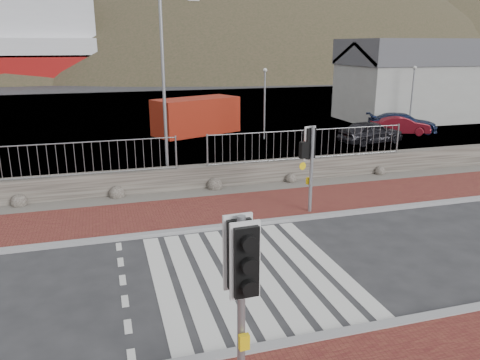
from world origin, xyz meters
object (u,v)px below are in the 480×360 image
object	(u,v)px
streetlight	(167,83)
traffic_signal_far	(311,151)
car_b	(400,125)
traffic_signal_near	(241,271)
car_c	(402,123)
shipping_container	(196,116)
car_a	(371,132)

from	to	relation	value
streetlight	traffic_signal_far	bearing A→B (deg)	-52.73
streetlight	car_b	bearing A→B (deg)	21.26
traffic_signal_near	car_c	size ratio (longest dim) A/B	0.72
streetlight	car_b	size ratio (longest dim) A/B	2.03
streetlight	shipping_container	distance (m)	11.56
car_a	car_b	distance (m)	3.70
car_c	car_b	bearing A→B (deg)	152.25
car_c	streetlight	bearing A→B (deg)	132.00
shipping_container	car_b	world-z (taller)	shipping_container
car_a	car_c	world-z (taller)	car_a
car_b	car_c	distance (m)	0.68
shipping_container	streetlight	bearing A→B (deg)	-129.97
streetlight	traffic_signal_near	bearing A→B (deg)	-95.92
traffic_signal_far	shipping_container	world-z (taller)	traffic_signal_far
shipping_container	car_b	bearing A→B (deg)	-41.43
shipping_container	traffic_signal_near	bearing A→B (deg)	-123.00
traffic_signal_far	car_b	bearing A→B (deg)	-149.79
traffic_signal_near	traffic_signal_far	size ratio (longest dim) A/B	1.06
traffic_signal_far	streetlight	xyz separation A→B (m)	(-3.89, 4.66, 1.88)
traffic_signal_far	car_b	world-z (taller)	traffic_signal_far
traffic_signal_far	shipping_container	distance (m)	15.43
streetlight	shipping_container	size ratio (longest dim) A/B	1.34
traffic_signal_near	car_b	bearing A→B (deg)	47.22
traffic_signal_near	streetlight	xyz separation A→B (m)	(0.71, 12.18, 1.74)
car_b	car_c	world-z (taller)	car_c
car_a	traffic_signal_far	bearing A→B (deg)	131.64
traffic_signal_far	car_c	xyz separation A→B (m)	(11.89, 11.90, -1.50)
shipping_container	car_c	bearing A→B (deg)	-38.76
shipping_container	car_a	bearing A→B (deg)	-56.42
car_a	car_b	world-z (taller)	car_a
traffic_signal_near	car_b	size ratio (longest dim) A/B	0.89
traffic_signal_far	shipping_container	xyz separation A→B (m)	(-0.67, 15.38, -1.01)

